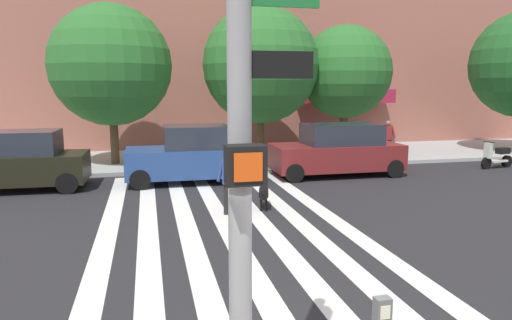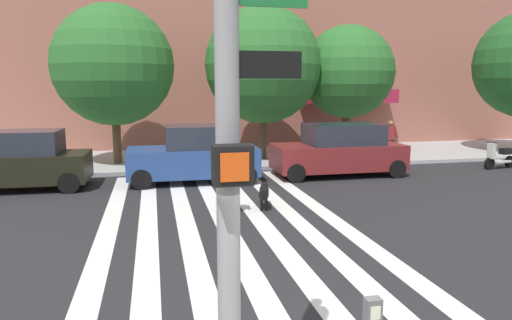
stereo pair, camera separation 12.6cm
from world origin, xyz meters
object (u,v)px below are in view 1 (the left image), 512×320
at_px(parked_car_third_in_line, 337,150).
at_px(pedestrian_dog_walker, 230,179).
at_px(street_tree_middle, 261,65).
at_px(parked_car_near_curb, 9,162).
at_px(street_tree_further, 345,72).
at_px(street_tree_nearest, 111,65).
at_px(traffic_light_pole, 242,54).
at_px(parked_scooter, 497,156).
at_px(dog_on_leash, 264,192).
at_px(parked_car_behind_first, 193,156).
at_px(pedestrian_bystander, 388,137).

height_order(parked_car_third_in_line, pedestrian_dog_walker, parked_car_third_in_line).
distance_m(street_tree_middle, pedestrian_dog_walker, 9.05).
bearing_deg(parked_car_third_in_line, parked_car_near_curb, -179.99).
bearing_deg(street_tree_further, street_tree_nearest, -179.42).
relative_size(traffic_light_pole, parked_scooter, 3.57).
bearing_deg(parked_car_near_curb, street_tree_further, 16.16).
xyz_separation_m(pedestrian_dog_walker, dog_on_leash, (0.99, 0.41, -0.48)).
relative_size(traffic_light_pole, street_tree_nearest, 0.92).
bearing_deg(pedestrian_dog_walker, parked_car_behind_first, 96.95).
distance_m(parked_car_near_curb, parked_car_behind_first, 5.79).
height_order(parked_car_behind_first, dog_on_leash, parked_car_behind_first).
distance_m(parked_car_behind_first, street_tree_middle, 5.89).
bearing_deg(parked_car_third_in_line, parked_scooter, -0.82).
distance_m(parked_car_third_in_line, pedestrian_bystander, 4.22).
bearing_deg(parked_car_near_curb, traffic_light_pole, -68.25).
relative_size(street_tree_nearest, street_tree_middle, 0.98).
xyz_separation_m(parked_car_behind_first, parked_scooter, (12.20, -0.10, -0.44)).
distance_m(parked_car_behind_first, parked_scooter, 12.20).
height_order(parked_scooter, street_tree_further, street_tree_further).
bearing_deg(parked_car_behind_first, parked_scooter, -0.46).
height_order(parked_car_third_in_line, street_tree_middle, street_tree_middle).
xyz_separation_m(parked_car_near_curb, parked_car_third_in_line, (11.11, 0.00, 0.01)).
bearing_deg(pedestrian_dog_walker, dog_on_leash, 22.51).
xyz_separation_m(traffic_light_pole, parked_scooter, (13.01, 12.37, -3.04)).
bearing_deg(dog_on_leash, parked_car_third_in_line, 45.86).
bearing_deg(dog_on_leash, street_tree_nearest, 119.69).
bearing_deg(street_tree_middle, pedestrian_dog_walker, -109.09).
relative_size(street_tree_middle, pedestrian_bystander, 3.95).
height_order(street_tree_further, pedestrian_bystander, street_tree_further).
distance_m(street_tree_nearest, dog_on_leash, 9.46).
height_order(street_tree_middle, dog_on_leash, street_tree_middle).
bearing_deg(traffic_light_pole, parked_scooter, 43.55).
height_order(parked_car_near_curb, pedestrian_dog_walker, parked_car_near_curb).
relative_size(parked_car_third_in_line, street_tree_nearest, 0.75).
bearing_deg(parked_car_third_in_line, street_tree_further, 63.24).
relative_size(street_tree_nearest, pedestrian_bystander, 3.86).
height_order(parked_car_near_curb, parked_car_behind_first, parked_car_behind_first).
xyz_separation_m(parked_car_near_curb, pedestrian_dog_walker, (6.32, -4.33, 0.00)).
bearing_deg(parked_car_near_curb, pedestrian_dog_walker, -34.41).
distance_m(parked_car_near_curb, parked_scooter, 17.99).
xyz_separation_m(parked_car_behind_first, street_tree_further, (7.22, 3.77, 2.97)).
bearing_deg(traffic_light_pole, dog_on_leash, 74.73).
relative_size(parked_car_behind_first, dog_on_leash, 3.95).
relative_size(parked_car_near_curb, street_tree_further, 0.83).
bearing_deg(dog_on_leash, pedestrian_dog_walker, -157.49).
height_order(street_tree_middle, street_tree_further, street_tree_middle).
xyz_separation_m(street_tree_middle, dog_on_leash, (-1.78, -7.58, -3.71)).
relative_size(traffic_light_pole, parked_car_behind_first, 1.31).
relative_size(street_tree_nearest, street_tree_further, 1.09).
bearing_deg(pedestrian_dog_walker, traffic_light_pole, -99.37).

